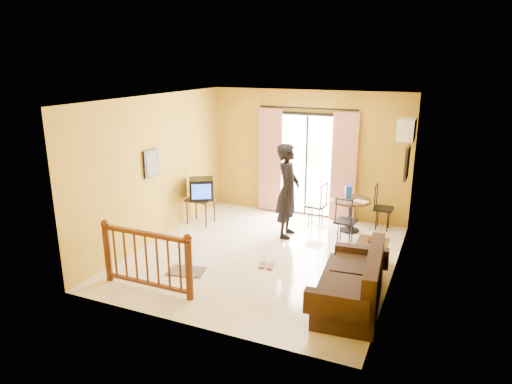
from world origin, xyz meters
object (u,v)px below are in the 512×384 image
at_px(dining_table, 351,206).
at_px(standing_person, 288,191).
at_px(television, 201,189).
at_px(sofa, 354,286).
at_px(coffee_table, 370,253).

relative_size(dining_table, standing_person, 0.44).
relative_size(television, sofa, 0.35).
xyz_separation_m(television, dining_table, (3.02, 0.83, -0.24)).
height_order(television, standing_person, standing_person).
relative_size(television, standing_person, 0.35).
relative_size(dining_table, coffee_table, 0.88).
xyz_separation_m(coffee_table, sofa, (0.01, -1.35, 0.04)).
distance_m(dining_table, sofa, 3.06).
distance_m(television, coffee_table, 3.83).
relative_size(television, coffee_table, 0.70).
bearing_deg(standing_person, coffee_table, -121.45).
bearing_deg(dining_table, television, -164.67).
bearing_deg(standing_person, sofa, -146.79).
height_order(sofa, standing_person, standing_person).
bearing_deg(dining_table, coffee_table, -66.73).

